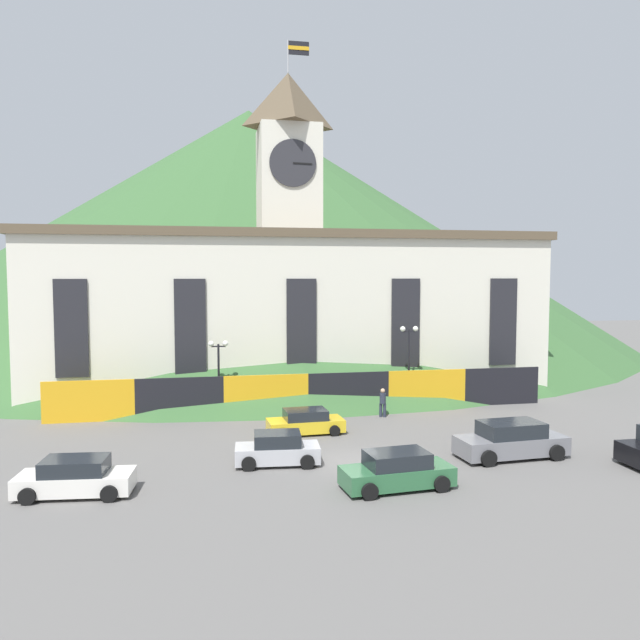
% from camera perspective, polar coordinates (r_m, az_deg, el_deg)
% --- Properties ---
extents(ground_plane, '(160.00, 160.00, 0.00)m').
position_cam_1_polar(ground_plane, '(30.17, 2.52, -12.85)').
color(ground_plane, '#605E5B').
extents(civic_building, '(37.46, 12.51, 26.37)m').
position_cam_1_polar(civic_building, '(48.03, -2.86, 1.45)').
color(civic_building, silver).
rests_on(civic_building, ground).
extents(banner_fence, '(32.10, 0.12, 2.52)m').
position_cam_1_polar(banner_fence, '(40.15, -1.09, -6.71)').
color(banner_fence, gold).
rests_on(banner_fence, ground).
extents(hillside_backdrop, '(96.92, 96.92, 30.81)m').
position_cam_1_polar(hillside_backdrop, '(85.89, -6.48, 8.49)').
color(hillside_backdrop, '#386033').
rests_on(hillside_backdrop, ground).
extents(street_lamp_center, '(1.26, 0.36, 4.65)m').
position_cam_1_polar(street_lamp_center, '(40.26, -9.26, -3.64)').
color(street_lamp_center, black).
rests_on(street_lamp_center, ground).
extents(street_lamp_far_left, '(1.26, 0.36, 5.38)m').
position_cam_1_polar(street_lamp_far_left, '(42.50, 8.14, -2.59)').
color(street_lamp_far_left, black).
rests_on(street_lamp_far_left, ground).
extents(car_white_taxi, '(4.65, 2.47, 1.50)m').
position_cam_1_polar(car_white_taxi, '(27.54, -21.47, -13.29)').
color(car_white_taxi, white).
rests_on(car_white_taxi, ground).
extents(car_silver_hatch, '(4.02, 2.26, 1.50)m').
position_cam_1_polar(car_silver_hatch, '(29.71, -3.92, -11.74)').
color(car_silver_hatch, '#B7B7BC').
rests_on(car_silver_hatch, ground).
extents(car_green_wagon, '(4.75, 2.48, 1.55)m').
position_cam_1_polar(car_green_wagon, '(26.66, 7.05, -13.57)').
color(car_green_wagon, '#2D663D').
rests_on(car_green_wagon, ground).
extents(car_yellow_coupe, '(4.29, 2.31, 1.35)m').
position_cam_1_polar(car_yellow_coupe, '(35.16, -1.34, -9.33)').
color(car_yellow_coupe, yellow).
rests_on(car_yellow_coupe, ground).
extents(car_gray_pickup, '(5.43, 2.66, 1.75)m').
position_cam_1_polar(car_gray_pickup, '(32.03, 17.06, -10.52)').
color(car_gray_pickup, slate).
rests_on(car_gray_pickup, ground).
extents(pedestrian, '(0.51, 0.51, 1.79)m').
position_cam_1_polar(pedestrian, '(39.23, 5.75, -7.42)').
color(pedestrian, '#282D3D').
rests_on(pedestrian, ground).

